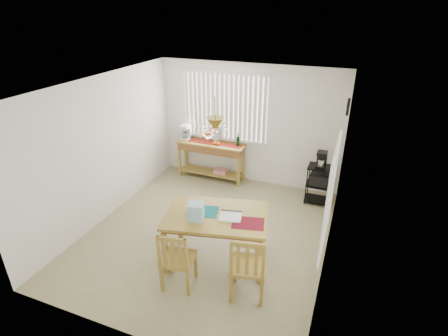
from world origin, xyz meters
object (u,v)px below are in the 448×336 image
at_px(cart_items, 322,159).
at_px(chair_left, 177,260).
at_px(dining_table, 216,220).
at_px(chair_right, 248,267).
at_px(wire_cart, 319,181).
at_px(sideboard, 211,152).

height_order(cart_items, chair_left, cart_items).
bearing_deg(cart_items, chair_left, -115.91).
relative_size(cart_items, dining_table, 0.19).
height_order(cart_items, chair_right, cart_items).
bearing_deg(wire_cart, sideboard, 174.87).
distance_m(chair_left, chair_right, 0.99).
height_order(dining_table, chair_right, chair_right).
relative_size(cart_items, chair_left, 0.34).
bearing_deg(chair_right, sideboard, 120.90).
distance_m(sideboard, dining_table, 2.82).
bearing_deg(dining_table, cart_items, 62.29).
bearing_deg(sideboard, dining_table, -65.13).
relative_size(wire_cart, chair_left, 0.83).
xyz_separation_m(dining_table, chair_right, (0.69, -0.58, -0.22)).
distance_m(dining_table, chair_right, 0.93).
height_order(cart_items, dining_table, cart_items).
height_order(sideboard, cart_items, cart_items).
bearing_deg(cart_items, dining_table, -117.71).
height_order(dining_table, chair_left, chair_left).
height_order(wire_cart, cart_items, cart_items).
relative_size(sideboard, cart_items, 4.70).
bearing_deg(cart_items, wire_cart, -90.00).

